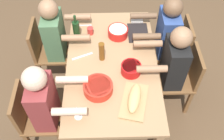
{
  "coord_description": "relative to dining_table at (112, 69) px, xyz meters",
  "views": [
    {
      "loc": [
        -1.74,
        0.04,
        2.8
      ],
      "look_at": [
        0.0,
        0.0,
        0.63
      ],
      "focal_mm": 41.84,
      "sensor_mm": 36.0,
      "label": 1
    }
  ],
  "objects": [
    {
      "name": "serving_bowl_fruit",
      "position": [
        -0.34,
        0.14,
        0.14
      ],
      "size": [
        0.28,
        0.28,
        0.09
      ],
      "color": "red",
      "rests_on": "dining_table"
    },
    {
      "name": "chair_far_left",
      "position": [
        -0.45,
        0.79,
        -0.17
      ],
      "size": [
        0.4,
        0.4,
        0.85
      ],
      "color": "brown",
      "rests_on": "ground_plane"
    },
    {
      "name": "placemat_near_right",
      "position": [
        0.45,
        -0.31,
        0.09
      ],
      "size": [
        0.32,
        0.23,
        0.01
      ],
      "primitive_type": "cube",
      "color": "black",
      "rests_on": "dining_table"
    },
    {
      "name": "ground_plane",
      "position": [
        0.0,
        0.0,
        -0.65
      ],
      "size": [
        8.0,
        8.0,
        0.0
      ],
      "primitive_type": "plane",
      "color": "brown"
    },
    {
      "name": "wine_bottle",
      "position": [
        0.42,
        0.38,
        0.2
      ],
      "size": [
        0.08,
        0.08,
        0.29
      ],
      "color": "#193819",
      "rests_on": "dining_table"
    },
    {
      "name": "napkin_stack",
      "position": [
        0.68,
        -0.31,
        0.1
      ],
      "size": [
        0.14,
        0.14,
        0.02
      ],
      "primitive_type": "cube",
      "rotation": [
        0.0,
        0.0,
        -0.02
      ],
      "color": "white",
      "rests_on": "dining_table"
    },
    {
      "name": "serving_bowl_pasta",
      "position": [
        0.41,
        -0.08,
        0.14
      ],
      "size": [
        0.23,
        0.23,
        0.1
      ],
      "color": "red",
      "rests_on": "dining_table"
    },
    {
      "name": "diner_near_center",
      "position": [
        0.0,
        -0.61,
        0.05
      ],
      "size": [
        0.41,
        0.53,
        1.2
      ],
      "color": "#2D2D38",
      "rests_on": "ground_plane"
    },
    {
      "name": "serving_bowl_salad",
      "position": [
        -0.12,
        -0.19,
        0.15
      ],
      "size": [
        0.2,
        0.2,
        0.1
      ],
      "color": "red",
      "rests_on": "dining_table"
    },
    {
      "name": "chair_near_right",
      "position": [
        0.45,
        -0.79,
        -0.17
      ],
      "size": [
        0.4,
        0.4,
        0.85
      ],
      "color": "brown",
      "rests_on": "ground_plane"
    },
    {
      "name": "carving_knife",
      "position": [
        0.1,
        0.31,
        0.09
      ],
      "size": [
        0.11,
        0.22,
        0.01
      ],
      "primitive_type": "cube",
      "rotation": [
        0.0,
        0.0,
        1.97
      ],
      "color": "silver",
      "rests_on": "dining_table"
    },
    {
      "name": "cup_far_right",
      "position": [
        0.45,
        0.23,
        0.13
      ],
      "size": [
        0.07,
        0.07,
        0.08
      ],
      "primitive_type": "cylinder",
      "color": "red",
      "rests_on": "dining_table"
    },
    {
      "name": "fork_far_right",
      "position": [
        0.59,
        0.31,
        0.09
      ],
      "size": [
        0.02,
        0.17,
        0.01
      ],
      "primitive_type": "cube",
      "rotation": [
        0.0,
        0.0,
        0.02
      ],
      "color": "silver",
      "rests_on": "dining_table"
    },
    {
      "name": "chair_far_right",
      "position": [
        0.45,
        0.79,
        -0.17
      ],
      "size": [
        0.4,
        0.4,
        0.85
      ],
      "color": "brown",
      "rests_on": "ground_plane"
    },
    {
      "name": "diner_far_left",
      "position": [
        -0.45,
        0.61,
        0.05
      ],
      "size": [
        0.41,
        0.53,
        1.2
      ],
      "color": "#2D2D38",
      "rests_on": "ground_plane"
    },
    {
      "name": "diner_far_right",
      "position": [
        0.45,
        0.61,
        0.05
      ],
      "size": [
        0.41,
        0.53,
        1.2
      ],
      "color": "#2D2D38",
      "rests_on": "ground_plane"
    },
    {
      "name": "beer_bottle",
      "position": [
        0.07,
        0.1,
        0.2
      ],
      "size": [
        0.06,
        0.06,
        0.22
      ],
      "primitive_type": "cylinder",
      "color": "brown",
      "rests_on": "dining_table"
    },
    {
      "name": "cutting_board",
      "position": [
        -0.47,
        -0.19,
        0.1
      ],
      "size": [
        0.44,
        0.31,
        0.02
      ],
      "primitive_type": "cube",
      "rotation": [
        0.0,
        0.0,
        -0.24
      ],
      "color": "tan",
      "rests_on": "dining_table"
    },
    {
      "name": "bread_loaf",
      "position": [
        -0.47,
        -0.19,
        0.15
      ],
      "size": [
        0.34,
        0.18,
        0.09
      ],
      "primitive_type": "ellipsoid",
      "rotation": [
        0.0,
        0.0,
        -0.24
      ],
      "color": "tan",
      "rests_on": "cutting_board"
    },
    {
      "name": "dining_table",
      "position": [
        0.0,
        0.0,
        0.0
      ],
      "size": [
        1.63,
        0.94,
        0.74
      ],
      "color": "#A87F56",
      "rests_on": "ground_plane"
    },
    {
      "name": "chair_near_center",
      "position": [
        0.0,
        -0.79,
        -0.17
      ],
      "size": [
        0.4,
        0.4,
        0.85
      ],
      "color": "brown",
      "rests_on": "ground_plane"
    },
    {
      "name": "wine_glass",
      "position": [
        -0.62,
        0.31,
        0.2
      ],
      "size": [
        0.08,
        0.08,
        0.17
      ],
      "color": "silver",
      "rests_on": "dining_table"
    },
    {
      "name": "diner_near_right",
      "position": [
        0.45,
        -0.61,
        0.05
      ],
      "size": [
        0.41,
        0.53,
        1.2
      ],
      "color": "#2D2D38",
      "rests_on": "ground_plane"
    }
  ]
}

